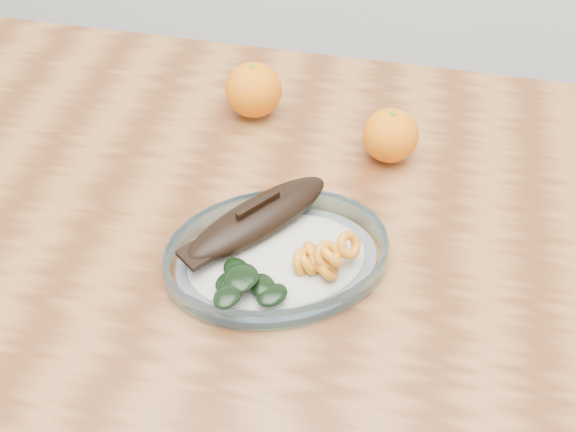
{
  "coord_description": "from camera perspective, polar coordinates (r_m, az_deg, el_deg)",
  "views": [
    {
      "loc": [
        0.15,
        -0.56,
        1.38
      ],
      "look_at": [
        0.02,
        0.02,
        0.77
      ],
      "focal_mm": 45.0,
      "sensor_mm": 36.0,
      "label": 1
    }
  ],
  "objects": [
    {
      "name": "plated_meal",
      "position": [
        0.81,
        -0.92,
        -2.97
      ],
      "size": [
        0.61,
        0.61,
        0.08
      ],
      "rotation": [
        0.0,
        0.0,
        0.43
      ],
      "color": "white",
      "rests_on": "dining_table"
    },
    {
      "name": "orange_left",
      "position": [
        1.01,
        -2.74,
        9.92
      ],
      "size": [
        0.08,
        0.08,
        0.08
      ],
      "primitive_type": "sphere",
      "color": "#E95D04",
      "rests_on": "dining_table"
    },
    {
      "name": "dining_table",
      "position": [
        0.93,
        -1.79,
        -5.87
      ],
      "size": [
        1.2,
        0.8,
        0.75
      ],
      "color": "brown",
      "rests_on": "ground"
    },
    {
      "name": "orange_right",
      "position": [
        0.95,
        8.1,
        6.32
      ],
      "size": [
        0.07,
        0.07,
        0.07
      ],
      "primitive_type": "sphere",
      "color": "#E95D04",
      "rests_on": "dining_table"
    }
  ]
}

